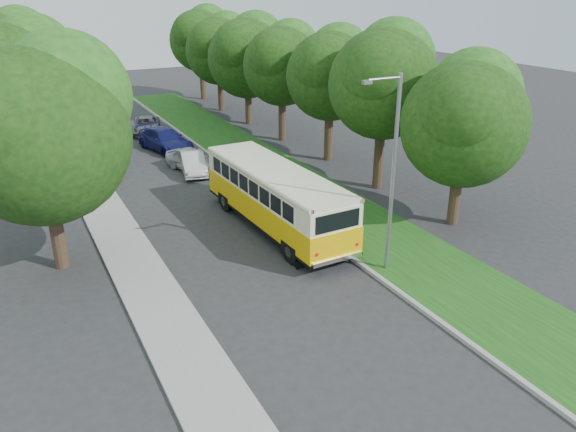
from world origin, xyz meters
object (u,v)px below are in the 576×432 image
lamppost_far (76,109)px  car_silver (193,160)px  vintage_bus (276,199)px  lamppost_near (392,170)px  car_grey (146,125)px  car_white (193,163)px  car_blue (165,140)px

lamppost_far → car_silver: 7.44m
lamppost_far → vintage_bus: 14.60m
lamppost_near → car_grey: (-2.87, 27.27, -3.75)m
lamppost_near → lamppost_far: bearing=115.7°
lamppost_far → car_white: 7.45m
car_grey → car_white: bearing=-72.9°
car_silver → car_grey: size_ratio=0.94×
car_blue → lamppost_near: bearing=-95.7°
vintage_bus → car_blue: 15.92m
vintage_bus → car_grey: size_ratio=2.35×
vintage_bus → car_white: 10.18m
lamppost_far → car_silver: (6.28, -2.06, -3.41)m
car_silver → car_white: (-0.20, -0.47, -0.05)m
lamppost_far → car_white: bearing=-22.6°
vintage_bus → car_silver: (-0.57, 10.58, -0.84)m
car_white → car_blue: car_blue is taller
vintage_bus → car_grey: vintage_bus is taller
lamppost_far → car_grey: size_ratio=1.70×
lamppost_near → car_silver: (-2.62, 16.44, -3.66)m
car_white → car_silver: bearing=78.7°
car_grey → vintage_bus: bearing=-71.0°
lamppost_far → car_white: size_ratio=1.90×
car_silver → car_white: car_silver is taller
car_blue → vintage_bus: bearing=-100.3°
car_white → car_blue: (-0.10, 5.77, 0.11)m
lamppost_far → car_blue: size_ratio=1.43×
lamppost_far → car_blue: 7.59m
lamppost_near → vintage_bus: size_ratio=0.77×
lamppost_near → car_white: lamppost_near is taller
lamppost_far → car_grey: (6.03, 8.77, -3.50)m
lamppost_near → car_white: 16.64m
car_white → lamppost_far: bearing=168.8°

